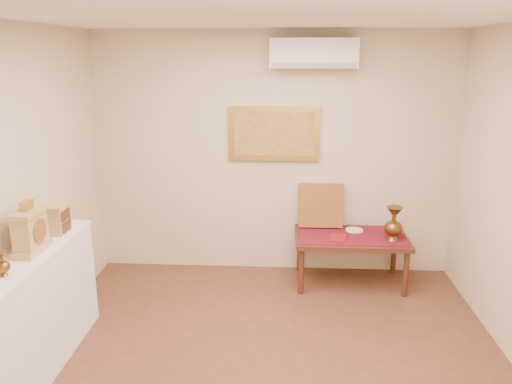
# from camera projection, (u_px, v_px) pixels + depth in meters

# --- Properties ---
(ceiling) EXTENTS (4.50, 4.50, 0.00)m
(ceiling) POSITION_uv_depth(u_px,v_px,m) (268.00, 11.00, 3.04)
(ceiling) COLOR white
(ceiling) RESTS_ON ground
(wall_back) EXTENTS (4.00, 0.02, 2.70)m
(wall_back) POSITION_uv_depth(u_px,v_px,m) (274.00, 155.00, 5.56)
(wall_back) COLOR beige
(wall_back) RESTS_ON ground
(brass_urn_small) EXTENTS (0.10, 0.10, 0.23)m
(brass_urn_small) POSITION_uv_depth(u_px,v_px,m) (1.00, 260.00, 3.39)
(brass_urn_small) COLOR brown
(brass_urn_small) RESTS_ON display_ledge
(table_cloth) EXTENTS (1.14, 0.59, 0.01)m
(table_cloth) POSITION_uv_depth(u_px,v_px,m) (351.00, 236.00, 5.38)
(table_cloth) COLOR maroon
(table_cloth) RESTS_ON low_table
(brass_urn_tall) EXTENTS (0.19, 0.19, 0.44)m
(brass_urn_tall) POSITION_uv_depth(u_px,v_px,m) (394.00, 220.00, 5.20)
(brass_urn_tall) COLOR brown
(brass_urn_tall) RESTS_ON table_cloth
(plate) EXTENTS (0.19, 0.19, 0.01)m
(plate) POSITION_uv_depth(u_px,v_px,m) (354.00, 230.00, 5.51)
(plate) COLOR silver
(plate) RESTS_ON table_cloth
(menu) EXTENTS (0.23, 0.28, 0.01)m
(menu) POSITION_uv_depth(u_px,v_px,m) (338.00, 238.00, 5.28)
(menu) COLOR maroon
(menu) RESTS_ON table_cloth
(cushion) EXTENTS (0.49, 0.20, 0.50)m
(cushion) POSITION_uv_depth(u_px,v_px,m) (321.00, 205.00, 5.59)
(cushion) COLOR maroon
(cushion) RESTS_ON table_cloth
(display_ledge) EXTENTS (0.37, 2.02, 0.98)m
(display_ledge) POSITION_uv_depth(u_px,v_px,m) (23.00, 325.00, 3.73)
(display_ledge) COLOR white
(display_ledge) RESTS_ON floor
(mantel_clock) EXTENTS (0.17, 0.36, 0.41)m
(mantel_clock) POSITION_uv_depth(u_px,v_px,m) (30.00, 230.00, 3.79)
(mantel_clock) COLOR tan
(mantel_clock) RESTS_ON display_ledge
(wooden_chest) EXTENTS (0.16, 0.21, 0.24)m
(wooden_chest) POSITION_uv_depth(u_px,v_px,m) (57.00, 219.00, 4.21)
(wooden_chest) COLOR tan
(wooden_chest) RESTS_ON display_ledge
(low_table) EXTENTS (1.20, 0.70, 0.55)m
(low_table) POSITION_uv_depth(u_px,v_px,m) (351.00, 242.00, 5.40)
(low_table) COLOR #4D2417
(low_table) RESTS_ON floor
(painting) EXTENTS (1.00, 0.06, 0.60)m
(painting) POSITION_uv_depth(u_px,v_px,m) (274.00, 134.00, 5.47)
(painting) COLOR #B8923B
(painting) RESTS_ON wall_back
(ac_unit) EXTENTS (0.90, 0.25, 0.30)m
(ac_unit) POSITION_uv_depth(u_px,v_px,m) (313.00, 53.00, 5.12)
(ac_unit) COLOR white
(ac_unit) RESTS_ON wall_back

